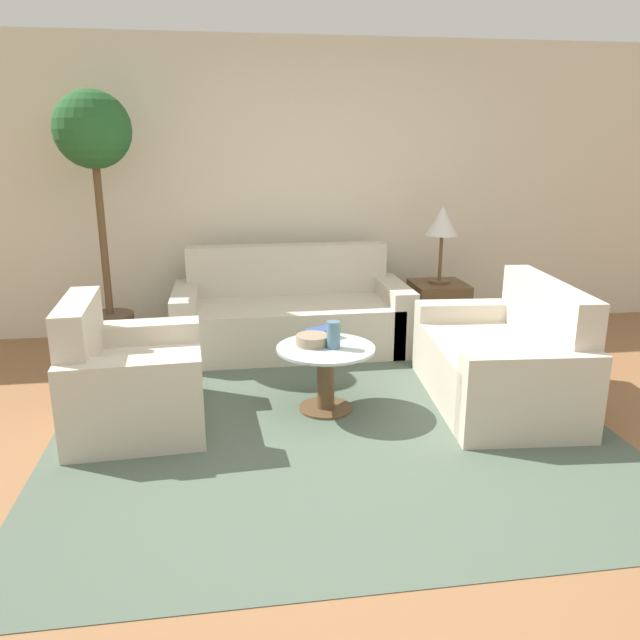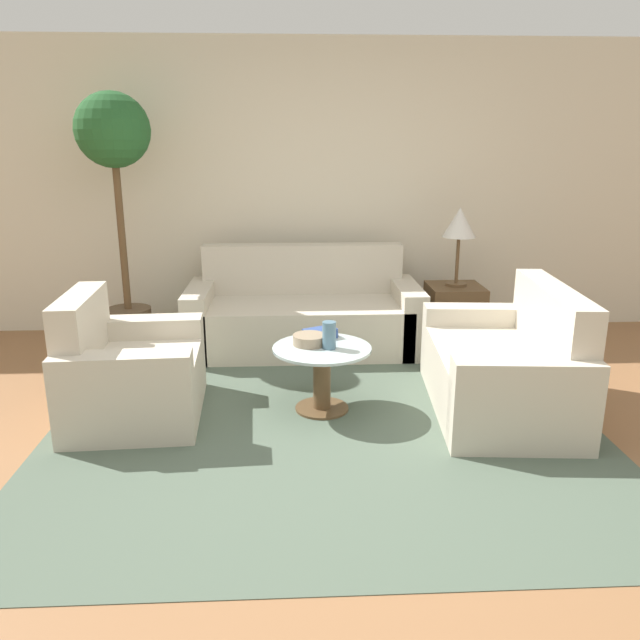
# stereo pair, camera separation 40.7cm
# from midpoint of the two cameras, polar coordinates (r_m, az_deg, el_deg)

# --- Properties ---
(ground_plane) EXTENTS (14.00, 14.00, 0.00)m
(ground_plane) POSITION_cam_midpoint_polar(r_m,az_deg,el_deg) (3.51, 0.78, -13.28)
(ground_plane) COLOR #8E603D
(wall_back) EXTENTS (10.00, 0.06, 2.60)m
(wall_back) POSITION_cam_midpoint_polar(r_m,az_deg,el_deg) (5.81, -3.67, 11.84)
(wall_back) COLOR beige
(wall_back) RESTS_ON ground_plane
(rug) EXTENTS (3.39, 3.55, 0.01)m
(rug) POSITION_cam_midpoint_polar(r_m,az_deg,el_deg) (4.19, -2.29, -8.18)
(rug) COLOR #4C5B4C
(rug) RESTS_ON ground_plane
(sofa_main) EXTENTS (1.95, 0.87, 0.85)m
(sofa_main) POSITION_cam_midpoint_polar(r_m,az_deg,el_deg) (5.37, -4.84, 0.33)
(sofa_main) COLOR beige
(sofa_main) RESTS_ON ground_plane
(armchair) EXTENTS (0.85, 1.01, 0.82)m
(armchair) POSITION_cam_midpoint_polar(r_m,az_deg,el_deg) (4.13, -20.02, -5.53)
(armchair) COLOR beige
(armchair) RESTS_ON ground_plane
(loveseat) EXTENTS (0.93, 1.44, 0.83)m
(loveseat) POSITION_cam_midpoint_polar(r_m,az_deg,el_deg) (4.35, 14.13, -3.92)
(loveseat) COLOR beige
(loveseat) RESTS_ON ground_plane
(coffee_table) EXTENTS (0.64, 0.64, 0.44)m
(coffee_table) POSITION_cam_midpoint_polar(r_m,az_deg,el_deg) (4.08, -2.34, -4.60)
(coffee_table) COLOR brown
(coffee_table) RESTS_ON ground_plane
(side_table) EXTENTS (0.46, 0.46, 0.52)m
(side_table) POSITION_cam_midpoint_polar(r_m,az_deg,el_deg) (5.61, 8.68, 0.75)
(side_table) COLOR brown
(side_table) RESTS_ON ground_plane
(table_lamp) EXTENTS (0.28, 0.28, 0.67)m
(table_lamp) POSITION_cam_midpoint_polar(r_m,az_deg,el_deg) (5.46, 9.02, 8.66)
(table_lamp) COLOR brown
(table_lamp) RESTS_ON side_table
(potted_plant) EXTENTS (0.59, 0.59, 2.10)m
(potted_plant) POSITION_cam_midpoint_polar(r_m,az_deg,el_deg) (5.34, -21.89, 12.41)
(potted_plant) COLOR brown
(potted_plant) RESTS_ON ground_plane
(vase) EXTENTS (0.09, 0.09, 0.18)m
(vase) POSITION_cam_midpoint_polar(r_m,az_deg,el_deg) (3.98, -1.70, -1.41)
(vase) COLOR slate
(vase) RESTS_ON coffee_table
(bowl) EXTENTS (0.22, 0.22, 0.07)m
(bowl) POSITION_cam_midpoint_polar(r_m,az_deg,el_deg) (4.06, -3.55, -1.88)
(bowl) COLOR gray
(bowl) RESTS_ON coffee_table
(book_stack) EXTENTS (0.24, 0.20, 0.07)m
(book_stack) POSITION_cam_midpoint_polar(r_m,az_deg,el_deg) (4.20, -2.70, -1.28)
(book_stack) COLOR #334C8C
(book_stack) RESTS_ON coffee_table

